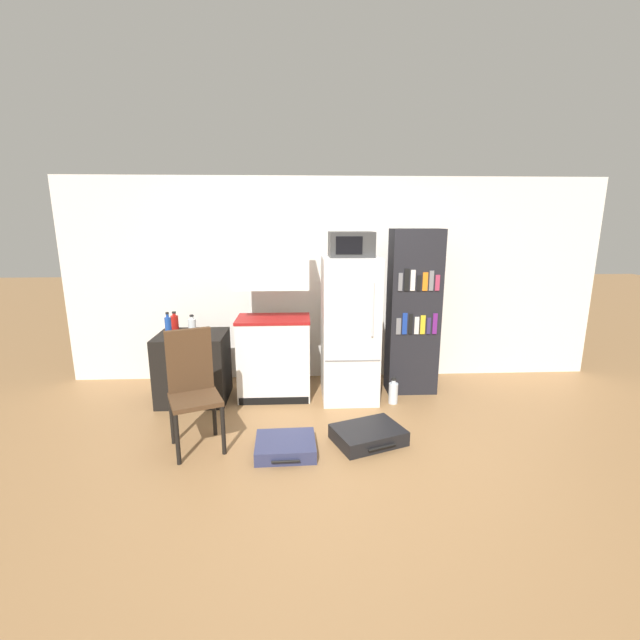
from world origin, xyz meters
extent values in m
plane|color=olive|center=(0.00, 0.00, 0.00)|extent=(24.00, 24.00, 0.00)
cube|color=white|center=(0.20, 2.00, 1.20)|extent=(6.40, 0.10, 2.41)
cube|color=black|center=(-1.39, 1.30, 0.37)|extent=(0.72, 0.60, 0.74)
cube|color=white|center=(-0.52, 1.36, 0.43)|extent=(0.77, 0.49, 0.87)
cube|color=maroon|center=(-0.52, 1.36, 0.88)|extent=(0.78, 0.50, 0.03)
cube|color=white|center=(-0.52, 1.36, 1.53)|extent=(0.77, 0.42, 0.63)
cube|color=black|center=(-0.52, 1.11, 0.04)|extent=(0.74, 0.01, 0.08)
cube|color=white|center=(0.30, 1.29, 0.77)|extent=(0.59, 0.62, 1.55)
cube|color=gray|center=(0.30, 0.97, 0.53)|extent=(0.56, 0.01, 0.01)
cylinder|color=silver|center=(0.49, 0.96, 1.05)|extent=(0.02, 0.02, 0.54)
cube|color=#333333|center=(0.30, 1.29, 1.67)|extent=(0.45, 0.39, 0.25)
cube|color=black|center=(0.26, 1.09, 1.67)|extent=(0.26, 0.01, 0.17)
cube|color=black|center=(1.02, 1.44, 0.91)|extent=(0.55, 0.31, 1.83)
cube|color=slate|center=(0.83, 1.28, 0.80)|extent=(0.05, 0.01, 0.18)
cube|color=#193899|center=(0.89, 1.28, 0.83)|extent=(0.05, 0.01, 0.23)
cube|color=black|center=(0.96, 1.28, 0.82)|extent=(0.04, 0.01, 0.22)
cube|color=silver|center=(1.02, 1.28, 0.81)|extent=(0.05, 0.01, 0.19)
cube|color=gold|center=(1.09, 1.28, 0.81)|extent=(0.05, 0.01, 0.21)
cube|color=#332856|center=(1.16, 1.28, 0.80)|extent=(0.04, 0.01, 0.18)
cube|color=#661E75|center=(1.22, 1.28, 0.82)|extent=(0.05, 0.01, 0.23)
cube|color=slate|center=(0.83, 1.28, 1.28)|extent=(0.04, 0.01, 0.19)
cube|color=black|center=(0.89, 1.28, 1.30)|extent=(0.05, 0.01, 0.24)
cube|color=silver|center=(0.96, 1.28, 1.30)|extent=(0.05, 0.01, 0.22)
cube|color=black|center=(1.02, 1.28, 1.27)|extent=(0.04, 0.01, 0.16)
cube|color=orange|center=(1.09, 1.28, 1.28)|extent=(0.05, 0.01, 0.19)
cube|color=slate|center=(1.16, 1.28, 1.29)|extent=(0.05, 0.01, 0.21)
cube|color=#A33351|center=(1.22, 1.28, 1.27)|extent=(0.05, 0.01, 0.17)
cylinder|color=silver|center=(-1.37, 1.27, 0.82)|extent=(0.08, 0.08, 0.17)
cylinder|color=silver|center=(-1.37, 1.27, 0.92)|extent=(0.04, 0.04, 0.03)
cylinder|color=black|center=(-1.37, 1.27, 0.94)|extent=(0.04, 0.04, 0.02)
cylinder|color=#1E47A3|center=(-1.60, 1.23, 0.84)|extent=(0.07, 0.07, 0.20)
cylinder|color=#1E47A3|center=(-1.60, 1.23, 0.95)|extent=(0.03, 0.03, 0.04)
cylinder|color=black|center=(-1.60, 1.23, 0.98)|extent=(0.03, 0.03, 0.02)
cylinder|color=#AD1914|center=(-1.60, 1.48, 0.82)|extent=(0.08, 0.08, 0.16)
cylinder|color=#AD1914|center=(-1.60, 1.48, 0.92)|extent=(0.04, 0.04, 0.03)
cylinder|color=black|center=(-1.60, 1.48, 0.94)|extent=(0.04, 0.04, 0.02)
cylinder|color=black|center=(-1.22, 0.00, 0.22)|extent=(0.04, 0.04, 0.43)
cylinder|color=black|center=(-0.88, 0.14, 0.22)|extent=(0.04, 0.04, 0.43)
cylinder|color=black|center=(-1.36, 0.34, 0.22)|extent=(0.04, 0.04, 0.43)
cylinder|color=black|center=(-1.02, 0.48, 0.22)|extent=(0.04, 0.04, 0.43)
cube|color=#4C331E|center=(-1.12, 0.24, 0.45)|extent=(0.52, 0.52, 0.04)
cube|color=#4C331E|center=(-1.19, 0.41, 0.74)|extent=(0.37, 0.19, 0.55)
cube|color=navy|center=(-0.37, 0.14, 0.06)|extent=(0.51, 0.45, 0.11)
cylinder|color=black|center=(-0.36, -0.10, 0.06)|extent=(0.23, 0.03, 0.02)
cube|color=black|center=(0.36, 0.28, 0.06)|extent=(0.70, 0.61, 0.13)
cylinder|color=black|center=(0.44, 0.07, 0.06)|extent=(0.25, 0.11, 0.02)
cylinder|color=silver|center=(0.75, 1.09, 0.11)|extent=(0.10, 0.10, 0.22)
cylinder|color=silver|center=(0.75, 1.09, 0.24)|extent=(0.04, 0.04, 0.04)
cylinder|color=black|center=(0.75, 1.09, 0.27)|extent=(0.05, 0.05, 0.02)
camera|label=1|loc=(-0.23, -3.14, 1.91)|focal=24.00mm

